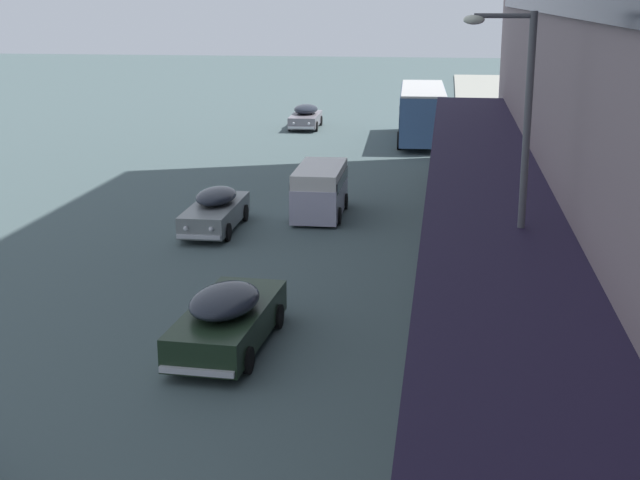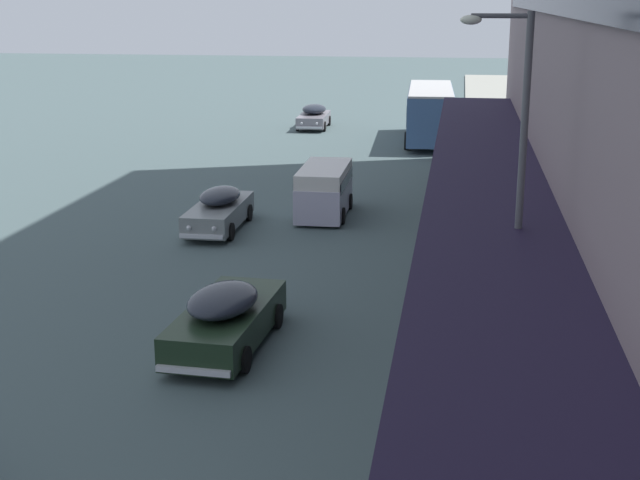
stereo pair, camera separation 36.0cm
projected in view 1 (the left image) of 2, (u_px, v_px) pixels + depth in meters
transit_bus_kerbside_front at (423, 110)px, 52.49m from camera, size 3.11×10.04×3.17m
sedan_lead_near at (228, 318)px, 21.65m from camera, size 2.15×5.04×1.58m
sedan_oncoming_rear at (306, 117)px, 58.08m from camera, size 2.00×4.78×1.52m
sedan_trailing_near at (215, 210)px, 32.72m from camera, size 1.79×4.92×1.51m
vw_van at (320, 188)px, 34.82m from camera, size 1.95×4.57×1.96m
street_lamp at (517, 174)px, 18.95m from camera, size 1.50×0.28×7.89m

